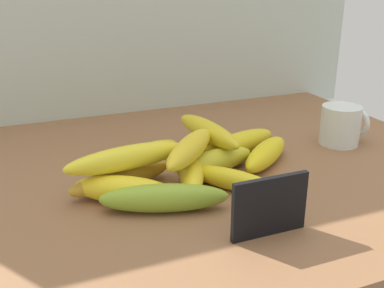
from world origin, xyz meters
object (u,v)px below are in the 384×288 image
(banana_2, at_px, (164,198))
(banana_11, at_px, (127,158))
(banana_5, at_px, (237,144))
(banana_7, at_px, (192,171))
(banana_10, at_px, (208,131))
(banana_12, at_px, (190,149))
(banana_3, at_px, (121,178))
(banana_9, at_px, (266,154))
(chalkboard_sign, at_px, (269,208))
(coffee_mug, at_px, (341,125))
(banana_4, at_px, (141,154))
(banana_6, at_px, (215,161))
(banana_8, at_px, (124,190))
(banana_0, at_px, (208,147))
(banana_1, at_px, (232,180))

(banana_2, relative_size, banana_11, 0.94)
(banana_5, bearing_deg, banana_7, -148.24)
(banana_10, height_order, banana_11, banana_11)
(banana_5, height_order, banana_12, banana_12)
(banana_3, relative_size, banana_9, 1.13)
(chalkboard_sign, height_order, banana_2, chalkboard_sign)
(coffee_mug, height_order, banana_11, coffee_mug)
(banana_4, height_order, banana_5, banana_5)
(banana_6, xyz_separation_m, banana_8, (-0.17, -0.05, 0.00))
(banana_2, bearing_deg, banana_3, 112.45)
(coffee_mug, bearing_deg, banana_9, -168.88)
(chalkboard_sign, relative_size, banana_4, 0.64)
(banana_9, bearing_deg, banana_12, -174.45)
(banana_4, bearing_deg, banana_9, -25.63)
(banana_9, bearing_deg, banana_0, 136.16)
(banana_3, xyz_separation_m, banana_8, (-0.01, -0.05, 0.00))
(banana_0, height_order, banana_11, banana_11)
(banana_6, xyz_separation_m, banana_12, (-0.05, -0.02, 0.04))
(banana_1, bearing_deg, banana_7, 135.12)
(banana_6, bearing_deg, coffee_mug, 6.60)
(banana_7, xyz_separation_m, banana_10, (0.07, 0.08, 0.04))
(banana_8, height_order, banana_12, banana_12)
(banana_7, bearing_deg, banana_12, 134.34)
(banana_1, relative_size, banana_12, 0.92)
(banana_5, xyz_separation_m, banana_10, (-0.06, 0.00, 0.03))
(banana_2, distance_m, banana_3, 0.10)
(coffee_mug, xyz_separation_m, banana_4, (-0.40, 0.06, -0.02))
(banana_5, relative_size, banana_10, 1.03)
(coffee_mug, bearing_deg, banana_8, -169.91)
(banana_1, relative_size, banana_9, 0.99)
(banana_3, xyz_separation_m, banana_6, (0.17, 0.00, 0.00))
(banana_1, relative_size, banana_2, 0.84)
(banana_1, distance_m, banana_7, 0.07)
(banana_3, distance_m, banana_12, 0.12)
(banana_10, bearing_deg, banana_12, -130.34)
(banana_0, bearing_deg, banana_3, -158.22)
(coffee_mug, xyz_separation_m, banana_6, (-0.30, -0.03, -0.02))
(banana_9, bearing_deg, banana_6, 177.52)
(banana_4, bearing_deg, banana_3, -122.61)
(banana_12, bearing_deg, banana_7, -45.66)
(banana_8, bearing_deg, banana_6, 15.83)
(coffee_mug, xyz_separation_m, banana_2, (-0.42, -0.13, -0.02))
(banana_1, distance_m, banana_2, 0.13)
(coffee_mug, height_order, banana_1, coffee_mug)
(banana_6, bearing_deg, banana_8, -164.17)
(banana_1, xyz_separation_m, banana_9, (0.10, 0.07, 0.00))
(banana_4, distance_m, banana_11, 0.13)
(banana_4, relative_size, banana_11, 0.85)
(banana_4, distance_m, banana_5, 0.18)
(banana_8, bearing_deg, chalkboard_sign, -45.84)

